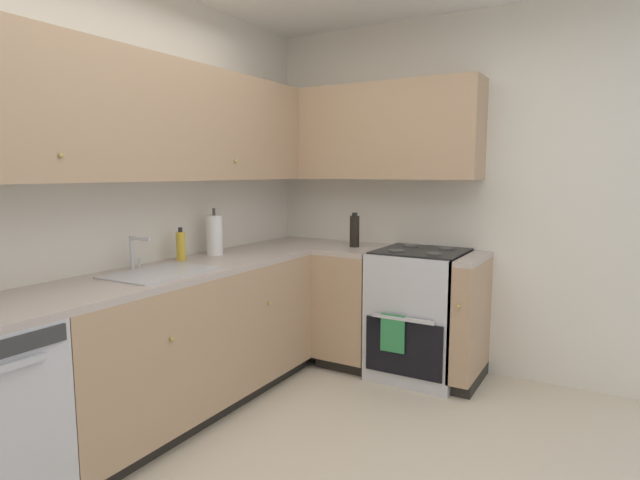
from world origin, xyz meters
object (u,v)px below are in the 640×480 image
(soap_bottle, at_px, (181,246))
(paper_towel_roll, at_px, (214,235))
(oil_bottle, at_px, (355,231))
(oven_range, at_px, (420,313))

(soap_bottle, relative_size, paper_towel_roll, 0.65)
(soap_bottle, bearing_deg, paper_towel_roll, -3.84)
(oil_bottle, bearing_deg, oven_range, -88.00)
(oven_range, bearing_deg, paper_towel_roll, 125.16)
(paper_towel_roll, height_order, oil_bottle, paper_towel_roll)
(oven_range, height_order, paper_towel_roll, paper_towel_roll)
(oven_range, relative_size, paper_towel_roll, 3.21)
(oven_range, bearing_deg, oil_bottle, 92.00)
(soap_bottle, xyz_separation_m, paper_towel_roll, (0.30, -0.02, 0.04))
(oil_bottle, bearing_deg, soap_bottle, 148.50)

